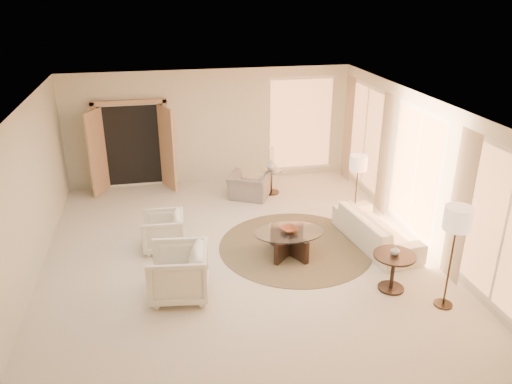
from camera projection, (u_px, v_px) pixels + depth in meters
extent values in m
cube|color=beige|center=(239.00, 257.00, 9.20)|extent=(7.00, 8.00, 0.02)
cube|color=white|center=(237.00, 107.00, 8.11)|extent=(7.00, 8.00, 0.02)
cube|color=beige|center=(211.00, 127.00, 12.27)|extent=(7.00, 0.04, 2.80)
cube|color=beige|center=(305.00, 332.00, 5.04)|extent=(7.00, 0.04, 2.80)
cube|color=beige|center=(23.00, 203.00, 8.00)|extent=(0.04, 8.00, 2.80)
cube|color=beige|center=(423.00, 172.00, 9.31)|extent=(0.04, 8.00, 2.80)
cube|color=tan|center=(133.00, 145.00, 11.94)|extent=(1.80, 0.12, 2.16)
cube|color=tan|center=(97.00, 153.00, 11.57)|extent=(0.35, 0.66, 2.00)
cube|color=tan|center=(167.00, 148.00, 11.86)|extent=(0.35, 0.66, 2.00)
cylinder|color=#3C3120|center=(296.00, 246.00, 9.55)|extent=(3.87, 3.87, 0.01)
imported|color=white|center=(376.00, 229.00, 9.55)|extent=(1.06, 2.18, 0.61)
imported|color=white|center=(163.00, 230.00, 9.36)|extent=(0.74, 0.79, 0.77)
imported|color=white|center=(178.00, 270.00, 7.89)|extent=(0.96, 1.01, 0.93)
imported|color=gray|center=(249.00, 182.00, 11.58)|extent=(1.06, 0.93, 0.78)
cube|color=black|center=(289.00, 244.00, 9.20)|extent=(0.52, 0.91, 0.44)
cube|color=black|center=(289.00, 244.00, 9.20)|extent=(0.74, 0.77, 0.44)
cylinder|color=white|center=(289.00, 232.00, 9.11)|extent=(1.48, 1.48, 0.02)
cylinder|color=black|center=(391.00, 288.00, 8.23)|extent=(0.43, 0.43, 0.03)
cylinder|color=black|center=(393.00, 272.00, 8.11)|extent=(0.06, 0.06, 0.61)
cylinder|color=black|center=(395.00, 256.00, 7.99)|extent=(0.68, 0.68, 0.03)
cylinder|color=#31261B|center=(271.00, 192.00, 12.01)|extent=(0.39, 0.39, 0.03)
cylinder|color=#31261B|center=(271.00, 182.00, 11.91)|extent=(0.06, 0.06, 0.55)
cylinder|color=white|center=(271.00, 170.00, 11.79)|extent=(0.51, 0.51, 0.03)
cylinder|color=#31261B|center=(354.00, 221.00, 10.54)|extent=(0.25, 0.25, 0.03)
cylinder|color=#31261B|center=(356.00, 195.00, 10.30)|extent=(0.03, 0.03, 1.26)
cylinder|color=beige|center=(359.00, 163.00, 10.03)|extent=(0.36, 0.36, 0.30)
cylinder|color=#31261B|center=(443.00, 304.00, 7.81)|extent=(0.29, 0.29, 0.03)
cylinder|color=#31261B|center=(450.00, 266.00, 7.54)|extent=(0.03, 0.03, 1.43)
cylinder|color=beige|center=(458.00, 218.00, 7.23)|extent=(0.41, 0.41, 0.35)
imported|color=brown|center=(289.00, 229.00, 9.09)|extent=(0.39, 0.39, 0.08)
imported|color=silver|center=(395.00, 251.00, 7.96)|extent=(0.18, 0.18, 0.16)
imported|color=silver|center=(271.00, 165.00, 11.74)|extent=(0.30, 0.30, 0.25)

